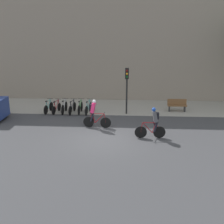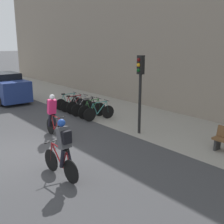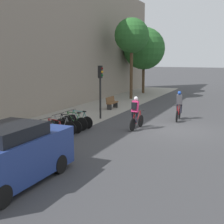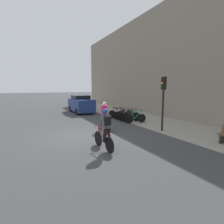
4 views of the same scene
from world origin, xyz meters
TOP-DOWN VIEW (x-y plane):
  - ground at (0.00, 0.00)m, footprint 200.00×200.00m
  - kerb_strip at (0.00, 6.75)m, footprint 44.00×4.50m
  - building_facade at (0.00, 9.30)m, footprint 44.00×0.60m
  - cyclist_pink at (-0.74, 1.95)m, footprint 1.74×0.46m
  - cyclist_grey at (2.77, 0.40)m, footprint 1.73×0.46m
  - parked_bike_0 at (-4.46, 4.89)m, footprint 0.46×1.62m
  - parked_bike_1 at (-3.87, 4.89)m, footprint 0.46×1.59m
  - parked_bike_2 at (-3.29, 4.89)m, footprint 0.46×1.67m
  - parked_bike_3 at (-2.70, 4.89)m, footprint 0.46×1.71m
  - parked_bike_4 at (-2.11, 4.89)m, footprint 0.46×1.67m
  - parked_bike_5 at (-1.53, 4.89)m, footprint 0.46×1.71m
  - traffic_light_pole at (1.22, 4.96)m, footprint 0.26×0.30m
  - parked_car at (-9.04, 2.94)m, footprint 4.30×1.84m

SIDE VIEW (x-z plane):
  - ground at x=0.00m, z-range 0.00..0.00m
  - kerb_strip at x=0.00m, z-range 0.00..0.01m
  - parked_bike_1 at x=-3.87m, z-range -0.09..0.85m
  - parked_bike_0 at x=-4.46m, z-range -0.09..0.88m
  - parked_bike_3 at x=-2.70m, z-range -0.08..0.88m
  - parked_bike_5 at x=-1.53m, z-range -0.08..0.89m
  - parked_bike_4 at x=-2.11m, z-range -0.08..0.91m
  - parked_bike_2 at x=-3.29m, z-range -0.08..0.91m
  - parked_car at x=-9.04m, z-range -0.03..1.82m
  - cyclist_pink at x=-0.74m, z-range 0.06..1.83m
  - cyclist_grey at x=2.77m, z-range 0.05..1.84m
  - traffic_light_pole at x=1.22m, z-range 0.65..3.94m
  - building_facade at x=0.00m, z-range 0.00..10.26m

